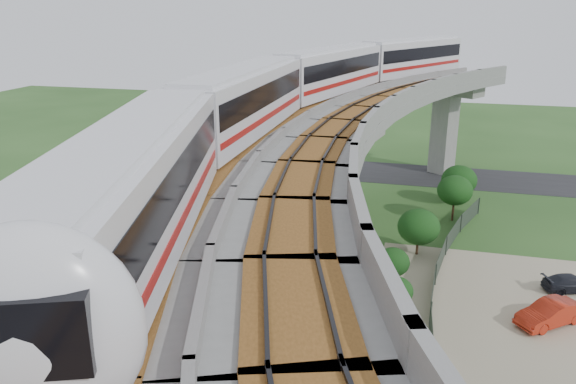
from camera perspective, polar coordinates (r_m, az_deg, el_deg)
name	(u,v)px	position (r m, az deg, el deg)	size (l,w,h in m)	color
ground	(285,306)	(34.36, -0.35, -11.51)	(160.00, 160.00, 0.00)	#26491D
dirt_lot	(540,360)	(32.43, 24.27, -15.29)	(18.00, 26.00, 0.04)	gray
asphalt_road	(354,170)	(61.70, 6.76, 2.19)	(60.00, 8.00, 0.03)	#232326
viaduct	(354,165)	(30.14, 6.71, 2.72)	(19.58, 73.98, 11.40)	#99968E
metro_train	(321,86)	(36.30, 3.38, 10.74)	(13.76, 60.94, 3.64)	silver
fence	(454,316)	(33.20, 16.53, -12.01)	(3.87, 38.73, 1.50)	#2D382D
tree_0	(459,180)	(52.60, 16.99, 1.16)	(3.14, 3.14, 3.59)	#382314
tree_1	(455,190)	(48.22, 16.60, 0.16)	(2.89, 2.89, 3.89)	#382314
tree_2	(419,227)	(41.07, 13.14, -3.46)	(3.00, 3.00, 3.45)	#382314
tree_3	(393,262)	(36.62, 10.60, -7.01)	(2.15, 2.15, 2.53)	#382314
tree_4	(397,291)	(32.80, 10.97, -9.85)	(1.88, 1.88, 2.60)	#382314
tree_5	(394,351)	(27.32, 10.69, -15.60)	(2.19, 2.19, 2.94)	#382314
car_white	(435,366)	(29.23, 14.67, -16.72)	(1.34, 3.33, 1.14)	white
car_red	(550,313)	(35.43, 25.09, -11.09)	(1.46, 4.18, 1.38)	#AC220F
car_dark	(571,283)	(39.94, 26.84, -8.25)	(1.45, 3.57, 1.03)	black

